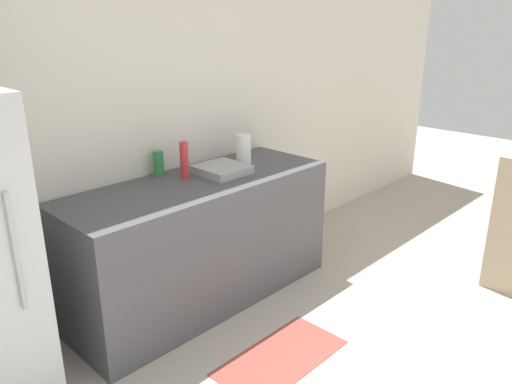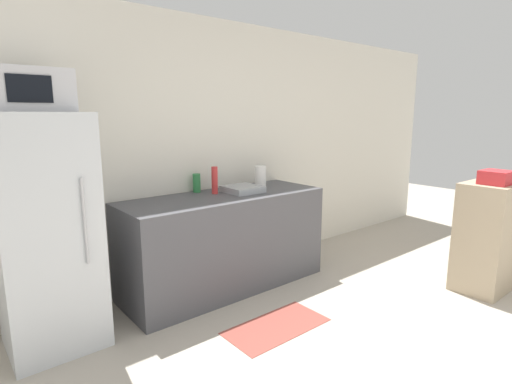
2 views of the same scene
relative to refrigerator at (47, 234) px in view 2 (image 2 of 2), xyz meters
The scene contains 11 objects.
wall_back 1.67m from the refrigerator, 15.54° to the left, with size 8.00×0.06×2.60m, color silver.
refrigerator is the anchor object (origin of this frame).
microwave 0.99m from the refrigerator, 107.49° to the right, with size 0.46×0.38×0.28m.
counter 1.59m from the refrigerator, ahead, with size 2.00×0.71×0.92m, color #4C4C51.
sink_basin 1.78m from the refrigerator, ahead, with size 0.33×0.34×0.06m, color #9EA3A8.
bottle_tall 1.54m from the refrigerator, ahead, with size 0.06×0.06×0.26m, color red.
bottle_short 1.47m from the refrigerator, 12.60° to the left, with size 0.08×0.08×0.18m, color #2D7F42.
shelf_cabinet 3.91m from the refrigerator, 24.47° to the right, with size 0.77×0.42×1.05m, color tan.
basket 3.78m from the refrigerator, 26.03° to the right, with size 0.27×0.24×0.13m, color red.
paper_towel_roll 2.09m from the refrigerator, ahead, with size 0.12×0.12×0.23m, color white.
kitchen_rug 1.86m from the refrigerator, 31.59° to the right, with size 0.85×0.42×0.01m, color #99473D.
Camera 2 is at (-2.13, -0.44, 1.67)m, focal length 28.00 mm.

